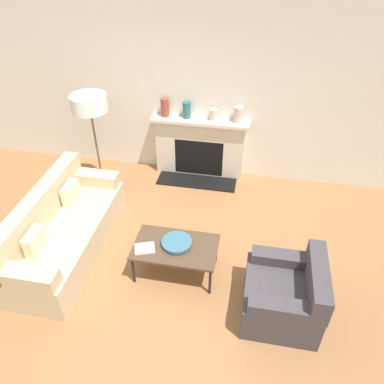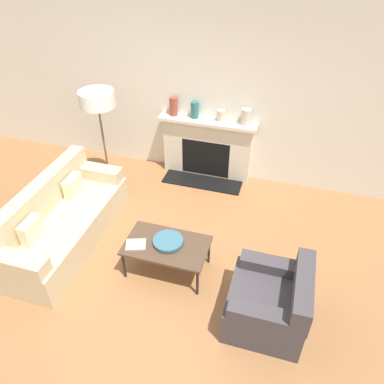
# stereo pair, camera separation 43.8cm
# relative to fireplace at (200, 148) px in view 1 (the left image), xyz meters

# --- Properties ---
(ground_plane) EXTENTS (18.00, 18.00, 0.00)m
(ground_plane) POSITION_rel_fireplace_xyz_m (-0.14, -2.39, -0.49)
(ground_plane) COLOR #99663D
(wall_back) EXTENTS (18.00, 0.06, 2.90)m
(wall_back) POSITION_rel_fireplace_xyz_m (-0.14, 0.15, 0.96)
(wall_back) COLOR silver
(wall_back) RESTS_ON ground_plane
(fireplace) EXTENTS (1.57, 0.59, 1.01)m
(fireplace) POSITION_rel_fireplace_xyz_m (0.00, 0.00, 0.00)
(fireplace) COLOR beige
(fireplace) RESTS_ON ground_plane
(couch) EXTENTS (0.82, 2.07, 0.87)m
(couch) POSITION_rel_fireplace_xyz_m (-1.41, -2.12, -0.17)
(couch) COLOR #CCB78E
(couch) RESTS_ON ground_plane
(armchair_near) EXTENTS (0.81, 0.86, 0.76)m
(armchair_near) POSITION_rel_fireplace_xyz_m (1.39, -2.58, -0.20)
(armchair_near) COLOR #423D42
(armchair_near) RESTS_ON ground_plane
(coffee_table) EXTENTS (1.00, 0.60, 0.43)m
(coffee_table) POSITION_rel_fireplace_xyz_m (0.09, -2.21, -0.09)
(coffee_table) COLOR #4C3828
(coffee_table) RESTS_ON ground_plane
(bowl) EXTENTS (0.37, 0.37, 0.05)m
(bowl) POSITION_rel_fireplace_xyz_m (0.10, -2.18, -0.03)
(bowl) COLOR #38667A
(bowl) RESTS_ON coffee_table
(book) EXTENTS (0.28, 0.25, 0.02)m
(book) POSITION_rel_fireplace_xyz_m (-0.26, -2.33, -0.05)
(book) COLOR #B2A893
(book) RESTS_ON coffee_table
(floor_lamp) EXTENTS (0.51, 0.51, 1.59)m
(floor_lamp) POSITION_rel_fireplace_xyz_m (-1.45, -0.73, 0.91)
(floor_lamp) COLOR brown
(floor_lamp) RESTS_ON ground_plane
(mantel_vase_left) EXTENTS (0.13, 0.13, 0.30)m
(mantel_vase_left) POSITION_rel_fireplace_xyz_m (-0.56, 0.02, 0.67)
(mantel_vase_left) COLOR brown
(mantel_vase_left) RESTS_ON fireplace
(mantel_vase_center_left) EXTENTS (0.12, 0.12, 0.26)m
(mantel_vase_center_left) POSITION_rel_fireplace_xyz_m (-0.22, 0.02, 0.65)
(mantel_vase_center_left) COLOR #28666B
(mantel_vase_center_left) RESTS_ON fireplace
(mantel_vase_center_right) EXTENTS (0.12, 0.12, 0.18)m
(mantel_vase_center_right) POSITION_rel_fireplace_xyz_m (0.21, 0.02, 0.61)
(mantel_vase_center_right) COLOR beige
(mantel_vase_center_right) RESTS_ON fireplace
(mantel_vase_right) EXTENTS (0.14, 0.14, 0.25)m
(mantel_vase_right) POSITION_rel_fireplace_xyz_m (0.59, 0.02, 0.64)
(mantel_vase_right) COLOR beige
(mantel_vase_right) RESTS_ON fireplace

